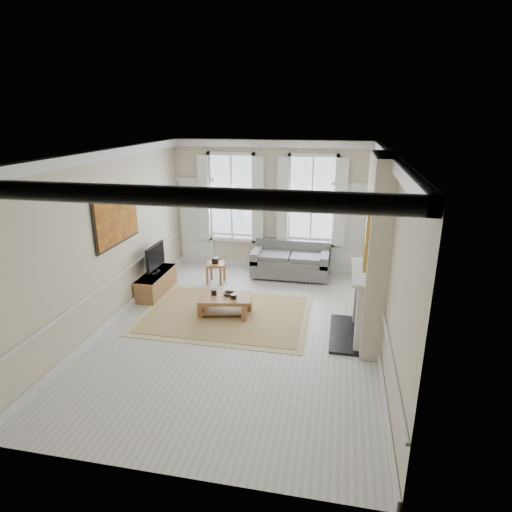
% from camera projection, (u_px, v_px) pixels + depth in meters
% --- Properties ---
extents(floor, '(7.20, 7.20, 0.00)m').
position_uv_depth(floor, '(240.00, 330.00, 8.36)').
color(floor, '#B7B5AD').
rests_on(floor, ground).
extents(ceiling, '(7.20, 7.20, 0.00)m').
position_uv_depth(ceiling, '(238.00, 152.00, 7.27)').
color(ceiling, white).
rests_on(ceiling, back_wall).
extents(back_wall, '(5.20, 0.00, 5.20)m').
position_uv_depth(back_wall, '(271.00, 207.00, 11.16)').
color(back_wall, beige).
rests_on(back_wall, floor).
extents(left_wall, '(0.00, 7.20, 7.20)m').
position_uv_depth(left_wall, '(109.00, 239.00, 8.30)').
color(left_wall, beige).
rests_on(left_wall, floor).
extents(right_wall, '(0.00, 7.20, 7.20)m').
position_uv_depth(right_wall, '(387.00, 256.00, 7.33)').
color(right_wall, beige).
rests_on(right_wall, floor).
extents(window_left, '(1.26, 0.20, 2.20)m').
position_uv_depth(window_left, '(232.00, 198.00, 11.24)').
color(window_left, '#B2BCC6').
rests_on(window_left, back_wall).
extents(window_right, '(1.26, 0.20, 2.20)m').
position_uv_depth(window_right, '(312.00, 201.00, 10.85)').
color(window_right, '#B2BCC6').
rests_on(window_right, back_wall).
extents(door_left, '(0.90, 0.08, 2.30)m').
position_uv_depth(door_left, '(197.00, 224.00, 11.68)').
color(door_left, silver).
rests_on(door_left, floor).
extents(door_right, '(0.90, 0.08, 2.30)m').
position_uv_depth(door_right, '(350.00, 231.00, 10.92)').
color(door_right, silver).
rests_on(door_right, floor).
extents(painting, '(0.05, 1.66, 1.06)m').
position_uv_depth(painting, '(117.00, 218.00, 8.46)').
color(painting, '#B57E1F').
rests_on(painting, left_wall).
extents(chimney_breast, '(0.35, 1.70, 3.38)m').
position_uv_depth(chimney_breast, '(375.00, 252.00, 7.55)').
color(chimney_breast, beige).
rests_on(chimney_breast, floor).
extents(hearth, '(0.55, 1.50, 0.05)m').
position_uv_depth(hearth, '(345.00, 334.00, 8.16)').
color(hearth, black).
rests_on(hearth, floor).
extents(fireplace, '(0.21, 1.45, 1.33)m').
position_uv_depth(fireplace, '(358.00, 301.00, 7.90)').
color(fireplace, silver).
rests_on(fireplace, floor).
extents(mirror, '(0.06, 1.26, 1.06)m').
position_uv_depth(mirror, '(364.00, 232.00, 7.48)').
color(mirror, gold).
rests_on(mirror, chimney_breast).
extents(sofa, '(1.94, 0.94, 0.88)m').
position_uv_depth(sofa, '(290.00, 262.00, 11.02)').
color(sofa, '#62625F').
rests_on(sofa, floor).
extents(side_table, '(0.52, 0.52, 0.51)m').
position_uv_depth(side_table, '(216.00, 267.00, 10.55)').
color(side_table, brown).
rests_on(side_table, floor).
extents(rug, '(3.50, 2.60, 0.02)m').
position_uv_depth(rug, '(225.00, 314.00, 8.99)').
color(rug, tan).
rests_on(rug, floor).
extents(coffee_table, '(1.19, 0.83, 0.41)m').
position_uv_depth(coffee_table, '(225.00, 300.00, 8.89)').
color(coffee_table, brown).
rests_on(coffee_table, rug).
extents(ceramic_pot_a, '(0.12, 0.12, 0.12)m').
position_uv_depth(ceramic_pot_a, '(214.00, 292.00, 8.94)').
color(ceramic_pot_a, black).
rests_on(ceramic_pot_a, coffee_table).
extents(ceramic_pot_b, '(0.13, 0.13, 0.09)m').
position_uv_depth(ceramic_pot_b, '(234.00, 296.00, 8.77)').
color(ceramic_pot_b, black).
rests_on(ceramic_pot_b, coffee_table).
extents(bowl, '(0.24, 0.24, 0.05)m').
position_uv_depth(bowl, '(228.00, 294.00, 8.94)').
color(bowl, black).
rests_on(bowl, coffee_table).
extents(tv_stand, '(0.45, 1.40, 0.50)m').
position_uv_depth(tv_stand, '(157.00, 283.00, 9.99)').
color(tv_stand, brown).
rests_on(tv_stand, floor).
extents(tv, '(0.08, 0.90, 0.68)m').
position_uv_depth(tv, '(155.00, 257.00, 9.78)').
color(tv, black).
rests_on(tv, tv_stand).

